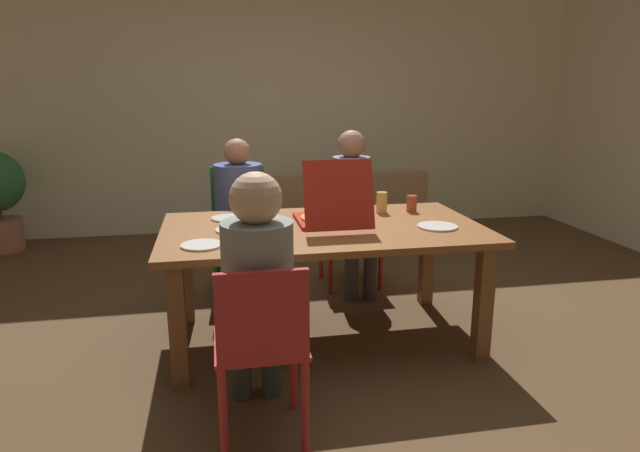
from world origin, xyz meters
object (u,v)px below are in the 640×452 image
object	(u,v)px
chair_2	(348,221)
person_2	(353,199)
plate_3	(228,218)
drinking_glass_0	(412,204)
dining_table	(323,241)
chair_1	(261,344)
plate_0	(237,230)
drinking_glass_1	(382,202)
pizza_box_0	(331,215)
chair_0	(239,226)
person_1	(257,283)
couch	(329,217)
plate_2	(202,245)
plate_1	(437,226)
person_0	(239,206)

from	to	relation	value
chair_2	person_2	size ratio (longest dim) A/B	0.70
plate_3	drinking_glass_0	distance (m)	1.22
dining_table	chair_1	xyz separation A→B (m)	(-0.46, -1.01, -0.15)
dining_table	plate_0	distance (m)	0.52
person_2	drinking_glass_1	bearing A→B (deg)	-84.53
drinking_glass_0	pizza_box_0	bearing A→B (deg)	-158.71
person_2	drinking_glass_1	xyz separation A→B (m)	(0.05, -0.57, 0.09)
chair_0	drinking_glass_1	bearing A→B (deg)	-36.38
chair_1	plate_0	bearing A→B (deg)	92.87
chair_1	person_1	distance (m)	0.27
pizza_box_0	plate_0	world-z (taller)	pizza_box_0
drinking_glass_1	couch	xyz separation A→B (m)	(0.04, 1.88, -0.53)
plate_0	plate_2	xyz separation A→B (m)	(-0.20, -0.30, 0.00)
chair_0	dining_table	bearing A→B (deg)	-64.50
plate_0	plate_2	bearing A→B (deg)	-123.73
chair_2	pizza_box_0	xyz separation A→B (m)	(-0.34, -0.96, 0.29)
plate_0	plate_3	xyz separation A→B (m)	(-0.04, 0.31, 0.00)
chair_2	plate_0	world-z (taller)	chair_2
dining_table	plate_0	world-z (taller)	plate_0
dining_table	couch	xyz separation A→B (m)	(0.49, 2.17, -0.37)
chair_2	plate_1	distance (m)	1.22
person_0	plate_2	world-z (taller)	person_0
chair_1	plate_0	distance (m)	1.03
person_2	dining_table	bearing A→B (deg)	-115.05
chair_0	plate_2	size ratio (longest dim) A/B	4.34
dining_table	person_1	xyz separation A→B (m)	(-0.46, -0.86, 0.07)
person_1	couch	world-z (taller)	person_1
plate_2	chair_1	bearing A→B (deg)	-70.70
person_1	drinking_glass_0	size ratio (longest dim) A/B	11.04
pizza_box_0	plate_2	world-z (taller)	pizza_box_0
plate_0	drinking_glass_1	size ratio (longest dim) A/B	1.80
pizza_box_0	drinking_glass_0	bearing A→B (deg)	21.29
person_2	couch	bearing A→B (deg)	86.08
plate_1	drinking_glass_0	distance (m)	0.45
chair_2	plate_1	world-z (taller)	chair_2
person_2	drinking_glass_0	world-z (taller)	person_2
person_0	plate_1	world-z (taller)	person_0
chair_0	person_1	size ratio (longest dim) A/B	0.79
chair_1	pizza_box_0	bearing A→B (deg)	63.68
chair_0	person_1	world-z (taller)	person_1
chair_2	plate_1	bearing A→B (deg)	-77.24
chair_0	pizza_box_0	bearing A→B (deg)	-60.29
person_0	plate_2	bearing A→B (deg)	-102.28
person_1	plate_2	distance (m)	0.61
plate_1	plate_2	size ratio (longest dim) A/B	1.08
person_0	drinking_glass_0	world-z (taller)	person_0
drinking_glass_1	plate_2	bearing A→B (deg)	-152.90
plate_2	drinking_glass_1	bearing A→B (deg)	27.10
person_2	drinking_glass_0	xyz separation A→B (m)	(0.26, -0.57, 0.07)
drinking_glass_1	couch	distance (m)	1.95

